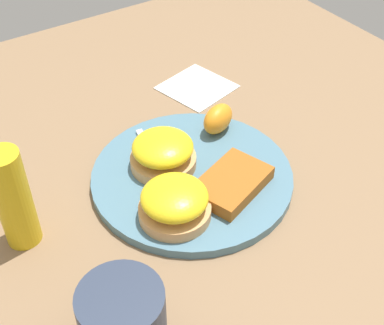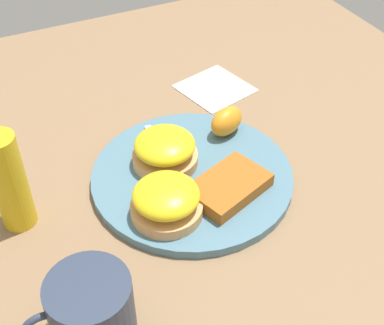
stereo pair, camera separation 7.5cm
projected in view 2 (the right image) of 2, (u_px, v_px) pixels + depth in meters
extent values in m
plane|color=#846647|center=(192.00, 180.00, 0.77)|extent=(1.10, 1.10, 0.00)
cylinder|color=slate|center=(192.00, 177.00, 0.77)|extent=(0.29, 0.29, 0.01)
cylinder|color=tan|center=(165.00, 158.00, 0.77)|extent=(0.10, 0.10, 0.02)
ellipsoid|color=yellow|center=(165.00, 145.00, 0.76)|extent=(0.09, 0.09, 0.03)
cylinder|color=tan|center=(167.00, 209.00, 0.70)|extent=(0.10, 0.10, 0.02)
ellipsoid|color=yellow|center=(166.00, 195.00, 0.68)|extent=(0.09, 0.09, 0.03)
cube|color=#A3591C|center=(229.00, 186.00, 0.73)|extent=(0.13, 0.10, 0.02)
ellipsoid|color=orange|center=(227.00, 121.00, 0.82)|extent=(0.07, 0.06, 0.04)
cube|color=silver|center=(155.00, 151.00, 0.79)|extent=(0.03, 0.12, 0.00)
cube|color=silver|center=(176.00, 220.00, 0.69)|extent=(0.03, 0.05, 0.00)
cylinder|color=#2D384C|center=(92.00, 311.00, 0.56)|extent=(0.09, 0.09, 0.09)
cube|color=white|center=(215.00, 88.00, 0.95)|extent=(0.13, 0.13, 0.00)
cylinder|color=gold|center=(9.00, 182.00, 0.67)|extent=(0.04, 0.04, 0.14)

